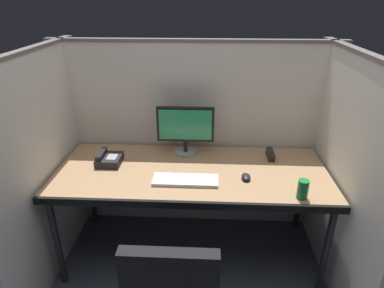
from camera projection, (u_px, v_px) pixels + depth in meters
ground_plane at (190, 281)px, 2.36m from camera, size 8.00×8.00×0.00m
cubicle_partition_rear at (194, 138)px, 2.70m from camera, size 2.21×0.06×1.57m
cubicle_partition_left at (46, 167)px, 2.25m from camera, size 0.06×1.41×1.57m
cubicle_partition_right at (342, 175)px, 2.16m from camera, size 0.06×1.41×1.57m
desk at (192, 177)px, 2.33m from camera, size 1.90×0.80×0.74m
monitor_center at (185, 127)px, 2.48m from camera, size 0.43×0.17×0.37m
keyboard_main at (185, 180)px, 2.17m from camera, size 0.43×0.15×0.02m
computer_mouse at (246, 177)px, 2.20m from camera, size 0.06×0.10×0.04m
soda_can at (303, 189)px, 1.98m from camera, size 0.07×0.07×0.12m
desk_phone at (109, 159)px, 2.40m from camera, size 0.17×0.19×0.09m
red_stapler at (270, 154)px, 2.48m from camera, size 0.04×0.15×0.06m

